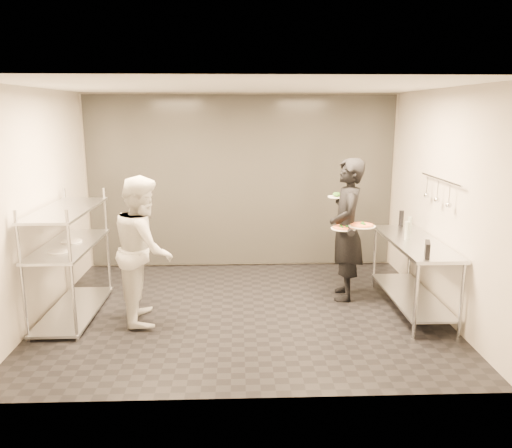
{
  "coord_description": "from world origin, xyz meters",
  "views": [
    {
      "loc": [
        -0.06,
        -6.02,
        2.52
      ],
      "look_at": [
        0.17,
        0.23,
        1.1
      ],
      "focal_mm": 35.0,
      "sensor_mm": 36.0,
      "label": 1
    }
  ],
  "objects_px": {
    "bottle_green": "(407,231)",
    "pizza_plate_near": "(343,228)",
    "pass_rack": "(70,256)",
    "pos_monitor": "(427,249)",
    "prep_counter": "(413,263)",
    "chef": "(144,249)",
    "pizza_plate_far": "(362,225)",
    "bottle_dark": "(401,218)",
    "waiter": "(346,230)",
    "bottle_clear": "(409,225)",
    "salad_plate": "(337,195)"
  },
  "relations": [
    {
      "from": "bottle_green",
      "to": "chef",
      "type": "bearing_deg",
      "value": -176.21
    },
    {
      "from": "bottle_dark",
      "to": "pizza_plate_far",
      "type": "bearing_deg",
      "value": -142.99
    },
    {
      "from": "pizza_plate_near",
      "to": "bottle_green",
      "type": "bearing_deg",
      "value": -17.23
    },
    {
      "from": "bottle_dark",
      "to": "prep_counter",
      "type": "bearing_deg",
      "value": -95.48
    },
    {
      "from": "waiter",
      "to": "chef",
      "type": "distance_m",
      "value": 2.67
    },
    {
      "from": "waiter",
      "to": "bottle_green",
      "type": "distance_m",
      "value": 0.8
    },
    {
      "from": "prep_counter",
      "to": "pass_rack",
      "type": "bearing_deg",
      "value": -179.97
    },
    {
      "from": "prep_counter",
      "to": "bottle_green",
      "type": "xyz_separation_m",
      "value": [
        -0.09,
        0.05,
        0.41
      ]
    },
    {
      "from": "prep_counter",
      "to": "bottle_dark",
      "type": "bearing_deg",
      "value": 84.52
    },
    {
      "from": "waiter",
      "to": "pizza_plate_near",
      "type": "distance_m",
      "value": 0.19
    },
    {
      "from": "chef",
      "to": "pizza_plate_far",
      "type": "height_order",
      "value": "chef"
    },
    {
      "from": "bottle_dark",
      "to": "waiter",
      "type": "bearing_deg",
      "value": -157.7
    },
    {
      "from": "chef",
      "to": "salad_plate",
      "type": "distance_m",
      "value": 2.71
    },
    {
      "from": "prep_counter",
      "to": "bottle_dark",
      "type": "relative_size",
      "value": 7.99
    },
    {
      "from": "pass_rack",
      "to": "waiter",
      "type": "relative_size",
      "value": 0.83
    },
    {
      "from": "pizza_plate_near",
      "to": "bottle_green",
      "type": "distance_m",
      "value": 0.8
    },
    {
      "from": "salad_plate",
      "to": "bottle_dark",
      "type": "height_order",
      "value": "salad_plate"
    },
    {
      "from": "chef",
      "to": "bottle_green",
      "type": "relative_size",
      "value": 7.61
    },
    {
      "from": "bottle_clear",
      "to": "pos_monitor",
      "type": "bearing_deg",
      "value": -99.23
    },
    {
      "from": "pos_monitor",
      "to": "bottle_dark",
      "type": "xyz_separation_m",
      "value": [
        0.2,
        1.52,
        0.03
      ]
    },
    {
      "from": "waiter",
      "to": "pass_rack",
      "type": "bearing_deg",
      "value": -75.0
    },
    {
      "from": "waiter",
      "to": "pos_monitor",
      "type": "distance_m",
      "value": 1.34
    },
    {
      "from": "prep_counter",
      "to": "waiter",
      "type": "distance_m",
      "value": 0.96
    },
    {
      "from": "prep_counter",
      "to": "pizza_plate_far",
      "type": "relative_size",
      "value": 5.18
    },
    {
      "from": "bottle_green",
      "to": "pizza_plate_near",
      "type": "bearing_deg",
      "value": 162.77
    },
    {
      "from": "pizza_plate_far",
      "to": "waiter",
      "type": "bearing_deg",
      "value": 133.59
    },
    {
      "from": "waiter",
      "to": "bottle_clear",
      "type": "distance_m",
      "value": 0.85
    },
    {
      "from": "prep_counter",
      "to": "pizza_plate_far",
      "type": "height_order",
      "value": "pizza_plate_far"
    },
    {
      "from": "pizza_plate_far",
      "to": "chef",
      "type": "bearing_deg",
      "value": -170.77
    },
    {
      "from": "prep_counter",
      "to": "chef",
      "type": "relative_size",
      "value": 1.01
    },
    {
      "from": "pizza_plate_far",
      "to": "salad_plate",
      "type": "relative_size",
      "value": 1.41
    },
    {
      "from": "prep_counter",
      "to": "pos_monitor",
      "type": "distance_m",
      "value": 0.82
    },
    {
      "from": "pizza_plate_far",
      "to": "bottle_clear",
      "type": "bearing_deg",
      "value": 12.38
    },
    {
      "from": "waiter",
      "to": "pos_monitor",
      "type": "bearing_deg",
      "value": 37.21
    },
    {
      "from": "pass_rack",
      "to": "pizza_plate_far",
      "type": "xyz_separation_m",
      "value": [
        3.71,
        0.28,
        0.29
      ]
    },
    {
      "from": "waiter",
      "to": "bottle_green",
      "type": "relative_size",
      "value": 8.2
    },
    {
      "from": "pos_monitor",
      "to": "pass_rack",
      "type": "bearing_deg",
      "value": -171.25
    },
    {
      "from": "pass_rack",
      "to": "pos_monitor",
      "type": "relative_size",
      "value": 6.61
    },
    {
      "from": "prep_counter",
      "to": "pizza_plate_far",
      "type": "distance_m",
      "value": 0.8
    },
    {
      "from": "bottle_green",
      "to": "pizza_plate_far",
      "type": "bearing_deg",
      "value": 156.25
    },
    {
      "from": "prep_counter",
      "to": "pizza_plate_far",
      "type": "bearing_deg",
      "value": 155.8
    },
    {
      "from": "salad_plate",
      "to": "bottle_green",
      "type": "height_order",
      "value": "salad_plate"
    },
    {
      "from": "pizza_plate_far",
      "to": "pos_monitor",
      "type": "bearing_deg",
      "value": -63.52
    },
    {
      "from": "pos_monitor",
      "to": "bottle_green",
      "type": "relative_size",
      "value": 1.03
    },
    {
      "from": "chef",
      "to": "pizza_plate_near",
      "type": "xyz_separation_m",
      "value": [
        2.52,
        0.46,
        0.14
      ]
    },
    {
      "from": "pos_monitor",
      "to": "bottle_clear",
      "type": "relative_size",
      "value": 1.13
    },
    {
      "from": "pass_rack",
      "to": "pizza_plate_far",
      "type": "height_order",
      "value": "pass_rack"
    },
    {
      "from": "waiter",
      "to": "pos_monitor",
      "type": "relative_size",
      "value": 7.93
    },
    {
      "from": "prep_counter",
      "to": "salad_plate",
      "type": "distance_m",
      "value": 1.37
    },
    {
      "from": "salad_plate",
      "to": "pos_monitor",
      "type": "xyz_separation_m",
      "value": [
        0.75,
        -1.45,
        -0.38
      ]
    }
  ]
}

